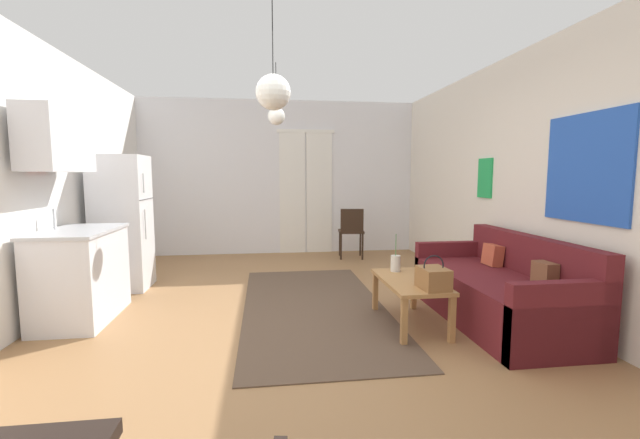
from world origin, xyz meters
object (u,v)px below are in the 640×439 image
at_px(coffee_table, 410,286).
at_px(pendant_lamp_near, 273,92).
at_px(couch, 502,293).
at_px(bamboo_vase, 395,263).
at_px(accent_chair, 351,230).
at_px(refrigerator, 122,223).
at_px(pendant_lamp_far, 276,116).
at_px(handbag, 433,278).

bearing_deg(coffee_table, pendant_lamp_near, -164.85).
bearing_deg(couch, bamboo_vase, 159.36).
xyz_separation_m(accent_chair, pendant_lamp_near, (-1.37, -3.45, 1.55)).
distance_m(couch, pendant_lamp_near, 2.82).
distance_m(refrigerator, pendant_lamp_far, 2.31).
relative_size(coffee_table, handbag, 3.29).
bearing_deg(refrigerator, couch, -23.17).
xyz_separation_m(couch, coffee_table, (-0.92, 0.02, 0.10)).
height_order(couch, pendant_lamp_far, pendant_lamp_far).
xyz_separation_m(handbag, pendant_lamp_near, (-1.35, -0.02, 1.51)).
distance_m(coffee_table, pendant_lamp_far, 2.51).
xyz_separation_m(coffee_table, pendant_lamp_near, (-1.26, -0.34, 1.67)).
bearing_deg(handbag, bamboo_vase, 100.39).
bearing_deg(refrigerator, pendant_lamp_near, -48.13).
height_order(handbag, accent_chair, accent_chair).
relative_size(handbag, refrigerator, 0.18).
relative_size(accent_chair, pendant_lamp_far, 1.18).
height_order(refrigerator, accent_chair, refrigerator).
bearing_deg(pendant_lamp_far, couch, -33.69).
distance_m(coffee_table, accent_chair, 3.12).
bearing_deg(pendant_lamp_near, coffee_table, 15.15).
height_order(coffee_table, handbag, handbag).
height_order(accent_chair, pendant_lamp_near, pendant_lamp_near).
xyz_separation_m(bamboo_vase, pendant_lamp_near, (-1.23, -0.68, 1.52)).
xyz_separation_m(couch, bamboo_vase, (-0.95, 0.36, 0.24)).
bearing_deg(accent_chair, pendant_lamp_near, 75.66).
distance_m(bamboo_vase, pendant_lamp_far, 2.22).
xyz_separation_m(coffee_table, handbag, (0.09, -0.32, 0.15)).
relative_size(accent_chair, pendant_lamp_near, 1.05).
distance_m(couch, pendant_lamp_far, 3.12).
distance_m(coffee_table, refrigerator, 3.55).
bearing_deg(couch, pendant_lamp_near, -171.60).
relative_size(handbag, accent_chair, 0.35).
relative_size(bamboo_vase, pendant_lamp_near, 0.47).
height_order(bamboo_vase, pendant_lamp_far, pendant_lamp_far).
relative_size(refrigerator, pendant_lamp_near, 2.03).
relative_size(couch, accent_chair, 2.26).
bearing_deg(bamboo_vase, coffee_table, -84.37).
bearing_deg(coffee_table, handbag, -74.78).
relative_size(coffee_table, pendant_lamp_far, 1.35).
xyz_separation_m(bamboo_vase, accent_chair, (0.14, 2.77, -0.03)).
bearing_deg(accent_chair, bamboo_vase, 94.42).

